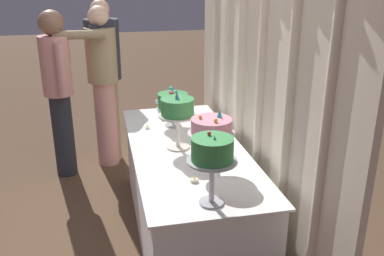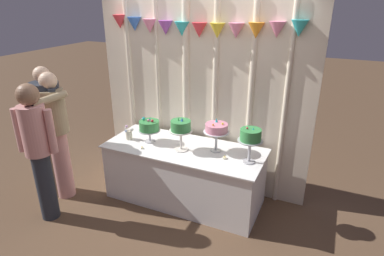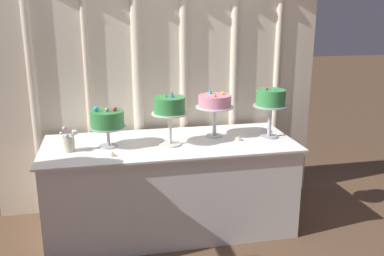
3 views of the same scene
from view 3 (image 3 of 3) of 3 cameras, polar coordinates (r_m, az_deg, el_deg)
name	(u,v)px [view 3 (image 3 of 3)]	position (r m, az deg, el deg)	size (l,w,h in m)	color
ground_plane	(173,232)	(3.56, -2.60, -13.89)	(24.00, 24.00, 0.00)	brown
draped_curtain	(159,53)	(3.70, -4.41, 10.03)	(2.87, 0.18, 2.53)	beige
cake_table	(170,185)	(3.48, -2.95, -7.76)	(1.98, 0.82, 0.74)	white
cake_display_leftmost	(107,120)	(3.24, -11.36, 1.04)	(0.28, 0.28, 0.32)	#B2B2B7
cake_display_midleft	(170,108)	(3.21, -3.05, 2.71)	(0.28, 0.28, 0.42)	silver
cake_display_midright	(215,103)	(3.43, 3.09, 3.42)	(0.31, 0.31, 0.40)	silver
cake_display_rightmost	(271,100)	(3.46, 10.58, 3.72)	(0.28, 0.28, 0.42)	#B2B2B7
flower_vase	(69,141)	(3.24, -16.24, -1.70)	(0.13, 0.11, 0.20)	beige
tealight_far_left	(112,155)	(3.08, -10.68, -3.56)	(0.04, 0.04, 0.03)	beige
tealight_near_left	(239,139)	(3.41, 6.31, -1.51)	(0.05, 0.05, 0.04)	beige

